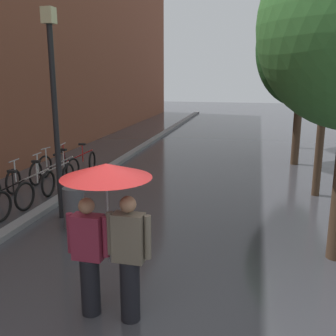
{
  "coord_description": "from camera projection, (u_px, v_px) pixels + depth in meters",
  "views": [
    {
      "loc": [
        1.61,
        -4.1,
        3.19
      ],
      "look_at": [
        -0.07,
        3.35,
        1.35
      ],
      "focal_mm": 42.46,
      "sensor_mm": 36.0,
      "label": 1
    }
  ],
  "objects": [
    {
      "name": "street_tree_3",
      "position": [
        305.0,
        46.0,
        16.25
      ],
      "size": [
        2.64,
        2.64,
        5.92
      ],
      "color": "#473323",
      "rests_on": "ground"
    },
    {
      "name": "parked_bicycle_4",
      "position": [
        52.0,
        174.0,
        11.33
      ],
      "size": [
        1.08,
        0.7,
        0.96
      ],
      "color": "black",
      "rests_on": "ground"
    },
    {
      "name": "litter_bin",
      "position": [
        74.0,
        207.0,
        8.37
      ],
      "size": [
        0.44,
        0.44,
        0.85
      ],
      "primitive_type": "cylinder",
      "color": "#4C4C51",
      "rests_on": "ground"
    },
    {
      "name": "parked_bicycle_6",
      "position": [
        77.0,
        161.0,
        12.97
      ],
      "size": [
        1.17,
        0.85,
        0.96
      ],
      "color": "black",
      "rests_on": "ground"
    },
    {
      "name": "parked_bicycle_3",
      "position": [
        31.0,
        182.0,
        10.51
      ],
      "size": [
        1.1,
        0.72,
        0.96
      ],
      "color": "black",
      "rests_on": "ground"
    },
    {
      "name": "kerb_strip",
      "position": [
        127.0,
        157.0,
        15.14
      ],
      "size": [
        0.3,
        36.0,
        0.12
      ],
      "primitive_type": "cube",
      "color": "slate",
      "rests_on": "ground"
    },
    {
      "name": "street_tree_1",
      "position": [
        329.0,
        41.0,
        9.68
      ],
      "size": [
        2.24,
        2.24,
        5.34
      ],
      "color": "#473323",
      "rests_on": "ground"
    },
    {
      "name": "parked_bicycle_2",
      "position": [
        7.0,
        193.0,
        9.51
      ],
      "size": [
        1.16,
        0.83,
        0.96
      ],
      "color": "black",
      "rests_on": "ground"
    },
    {
      "name": "couple_under_umbrella",
      "position": [
        108.0,
        217.0,
        5.03
      ],
      "size": [
        1.15,
        1.15,
        2.1
      ],
      "color": "black",
      "rests_on": "ground"
    },
    {
      "name": "street_tree_2",
      "position": [
        303.0,
        48.0,
        13.24
      ],
      "size": [
        3.1,
        3.1,
        5.98
      ],
      "color": "#473323",
      "rests_on": "ground"
    },
    {
      "name": "ground_plane",
      "position": [
        115.0,
        334.0,
        4.98
      ],
      "size": [
        80.0,
        80.0,
        0.0
      ],
      "primitive_type": "plane",
      "color": "#38383D"
    },
    {
      "name": "street_lamp_post",
      "position": [
        54.0,
        101.0,
        8.37
      ],
      "size": [
        0.24,
        0.24,
        4.47
      ],
      "color": "black",
      "rests_on": "ground"
    },
    {
      "name": "parked_bicycle_5",
      "position": [
        58.0,
        167.0,
        12.11
      ],
      "size": [
        1.17,
        0.84,
        0.96
      ],
      "color": "black",
      "rests_on": "ground"
    }
  ]
}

